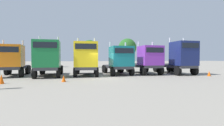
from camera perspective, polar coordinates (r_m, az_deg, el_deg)
ground at (r=16.93m, az=-3.39°, el=-4.98°), size 200.00×200.00×0.00m
semi_truck_orange at (r=20.44m, az=-31.40°, el=0.83°), size 3.23×5.93×3.93m
semi_truck_green at (r=18.36m, az=-21.24°, el=1.51°), size 2.92×6.56×4.32m
semi_truck_yellow at (r=18.23m, az=-8.92°, el=1.51°), size 2.79×5.83×4.26m
semi_truck_teal at (r=19.32m, az=2.53°, el=0.90°), size 2.96×6.21×3.89m
semi_truck_purple at (r=20.42m, az=12.09°, el=1.07°), size 2.92×6.39×3.99m
semi_truck_navy at (r=21.52m, az=22.45°, el=1.67°), size 2.80×6.52×4.49m
traffic_cone_near at (r=20.92m, az=30.60°, el=-3.16°), size 0.36×0.36×0.57m
traffic_cone_mid at (r=14.25m, az=-16.39°, el=-5.16°), size 0.36×0.36×0.55m
traffic_cone_far at (r=15.12m, az=-33.95°, el=-4.63°), size 0.36×0.36×0.74m
oak_far_left at (r=39.49m, az=-22.70°, el=4.14°), size 3.12×3.12×5.36m
oak_far_centre at (r=35.69m, az=-7.80°, el=5.25°), size 3.26×3.26×5.88m
oak_far_right at (r=35.78m, az=5.35°, el=5.33°), size 3.89×3.89×6.23m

